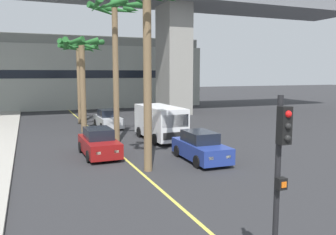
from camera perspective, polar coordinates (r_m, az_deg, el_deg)
name	(u,v)px	position (r m, az deg, el deg)	size (l,w,h in m)	color
lane_stripe_center	(110,146)	(22.84, -9.43, -4.56)	(0.14, 56.00, 0.01)	#DBCC4C
pier_building_backdrop	(64,73)	(49.62, -16.52, 6.94)	(36.88, 8.04, 9.40)	#ADB2A8
car_queue_front	(108,120)	(30.18, -9.73, -0.33)	(1.88, 4.13, 1.56)	#B7BABF
car_queue_second	(99,143)	(20.10, -11.19, -4.13)	(1.89, 4.13, 1.56)	maroon
car_queue_third	(201,147)	(18.74, 5.34, -4.85)	(1.88, 4.12, 1.56)	navy
delivery_van	(160,122)	(24.28, -1.30, -0.70)	(2.27, 5.30, 2.36)	white
traffic_light_median_near	(280,168)	(7.55, 17.80, -7.83)	(0.24, 0.37, 4.20)	black
palm_tree_near_median	(148,15)	(16.52, -3.35, 16.31)	(3.08, 3.09, 8.85)	brown
palm_tree_mid_median	(82,56)	(28.18, -13.86, 9.66)	(3.65, 3.63, 7.38)	brown
palm_tree_far_median	(78,56)	(33.28, -14.41, 9.67)	(3.51, 3.61, 7.43)	brown
palm_tree_farthest_median	(115,28)	(23.46, -8.60, 14.19)	(3.55, 3.69, 9.33)	brown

